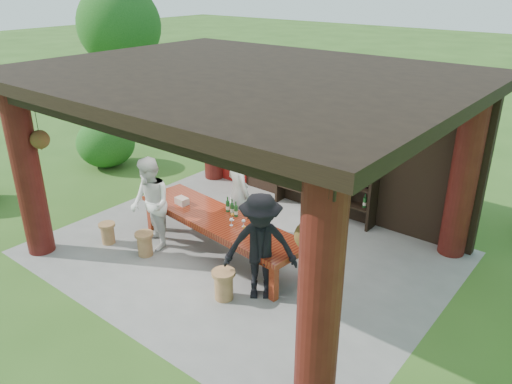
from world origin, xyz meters
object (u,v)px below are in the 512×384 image
Objects in this scene: guest_man at (261,247)px; stool_near_right at (224,284)px; stool_far_left at (108,233)px; host at (238,193)px; wine_shelf at (325,169)px; stool_near_left at (145,243)px; guest_woman at (150,204)px; napkin_basket at (182,201)px; tasting_table at (220,223)px.

stool_near_right is at bearing -171.01° from guest_man.
stool_far_left is 3.61m from guest_man.
host is at bearing 48.23° from stool_far_left.
stool_near_right is 3.08m from stool_far_left.
wine_shelf is at bearing 67.34° from guest_man.
host reaches higher than stool_far_left.
stool_near_left is (-1.70, -3.70, -0.82)m from wine_shelf.
guest_man is (2.68, 0.02, 0.01)m from guest_woman.
guest_woman is 2.68m from guest_man.
stool_near_left is at bearing -93.87° from napkin_basket.
host is (-1.31, 1.91, 0.64)m from stool_near_right.
stool_near_left is 0.25× the size of guest_man.
wine_shelf is 4.75m from stool_far_left.
wine_shelf is at bearing -95.01° from host.
tasting_table is 2.10× the size of guest_woman.
guest_man reaches higher than host.
host is (0.82, 1.82, 0.67)m from stool_near_left.
guest_man is at bearing 45.93° from stool_near_right.
stool_near_left is 2.13m from stool_near_right.
stool_far_left is 2.74m from host.
stool_far_left is at bearing 151.25° from guest_man.
napkin_basket reaches higher than stool_far_left.
guest_man is at bearing 159.78° from host.
wine_shelf is at bearing 77.08° from tasting_table.
tasting_table is at bearing 120.02° from guest_man.
napkin_basket is at bearing -179.21° from tasting_table.
guest_woman is at bearing 77.68° from host.
stool_near_right is 2.39m from guest_woman.
napkin_basket is (0.06, 0.96, 0.57)m from stool_near_left.
tasting_table is 8.18× the size of stool_near_left.
napkin_basket reaches higher than stool_near_left.
guest_man is (3.50, 0.50, 0.70)m from stool_far_left.
wine_shelf reaches higher than stool_near_right.
stool_far_left is 1.18m from guest_woman.
stool_near_right is 0.28× the size of guest_woman.
napkin_basket reaches higher than tasting_table.
guest_man is 2.56m from napkin_basket.
stool_near_right is at bearing 144.49° from host.
guest_man is at bearing -75.72° from wine_shelf.
stool_near_right reaches higher than stool_near_left.
wine_shelf is 5.59× the size of stool_far_left.
napkin_basket is at bearing 68.92° from host.
host is 0.98× the size of guest_man.
wine_shelf is 3.84m from guest_woman.
tasting_table is 1.50m from stool_near_left.
wine_shelf reaches higher than stool_near_left.
guest_woman reaches higher than stool_near_left.
guest_man reaches higher than stool_near_left.
guest_woman is at bearing 143.47° from guest_man.
wine_shelf is 2.08m from host.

